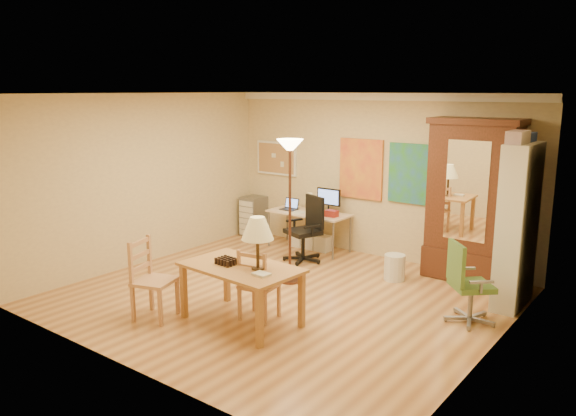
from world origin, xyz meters
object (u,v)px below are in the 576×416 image
Objects in this scene: office_chair_green at (468,301)px; bookshelf at (517,227)px; dining_table at (247,256)px; computer_desk at (311,227)px; armoire at (472,211)px; office_chair_black at (305,244)px.

office_chair_green is 1.22m from bookshelf.
dining_table is 1.01× the size of computer_desk.
armoire is at bearing 140.65° from bookshelf.
office_chair_black is 3.12m from office_chair_green.
bookshelf is (0.26, 0.89, 0.78)m from office_chair_green.
armoire reaches higher than computer_desk.
office_chair_green is (2.08, 1.63, -0.57)m from dining_table.
dining_table is 2.70m from office_chair_green.
dining_table is 0.69× the size of bookshelf.
office_chair_green is 0.42× the size of armoire.
computer_desk is 0.61× the size of armoire.
dining_table is 3.54m from armoire.
armoire reaches higher than office_chair_black.
office_chair_black is at bearing -63.15° from computer_desk.
office_chair_black is 3.35m from bookshelf.
computer_desk reaches higher than office_chair_green.
bookshelf is at bearing 0.86° from office_chair_black.
office_chair_green is at bearing -106.39° from bookshelf.
office_chair_black is 0.50× the size of bookshelf.
armoire is (2.45, 0.72, 0.74)m from office_chair_black.
dining_table is at bearing -69.61° from office_chair_black.
computer_desk is 0.72m from office_chair_black.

